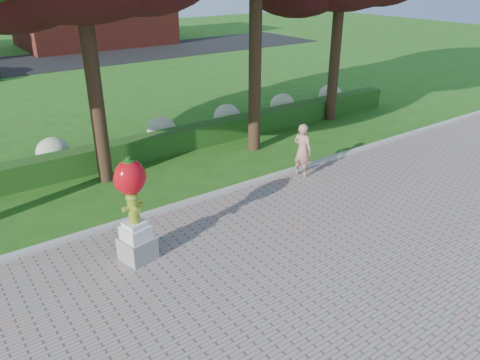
# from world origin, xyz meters

# --- Properties ---
(ground) EXTENTS (100.00, 100.00, 0.00)m
(ground) POSITION_xyz_m (0.00, 0.00, 0.00)
(ground) COLOR #225A16
(ground) RESTS_ON ground
(walkway) EXTENTS (40.00, 14.00, 0.04)m
(walkway) POSITION_xyz_m (0.00, -4.00, 0.02)
(walkway) COLOR gray
(walkway) RESTS_ON ground
(curb) EXTENTS (40.00, 0.18, 0.15)m
(curb) POSITION_xyz_m (0.00, 3.00, 0.07)
(curb) COLOR #ADADA5
(curb) RESTS_ON ground
(lawn_hedge) EXTENTS (24.00, 0.70, 0.80)m
(lawn_hedge) POSITION_xyz_m (0.00, 7.00, 0.40)
(lawn_hedge) COLOR #124014
(lawn_hedge) RESTS_ON ground
(hydrangea_row) EXTENTS (20.10, 1.10, 0.99)m
(hydrangea_row) POSITION_xyz_m (0.57, 8.00, 0.55)
(hydrangea_row) COLOR #B1BC8F
(hydrangea_row) RESTS_ON ground
(street) EXTENTS (50.00, 8.00, 0.02)m
(street) POSITION_xyz_m (0.00, 28.00, 0.01)
(street) COLOR black
(street) RESTS_ON ground
(building_right) EXTENTS (12.00, 8.00, 6.40)m
(building_right) POSITION_xyz_m (8.00, 34.00, 3.20)
(building_right) COLOR maroon
(building_right) RESTS_ON ground
(hydrant_sculpture) EXTENTS (0.81, 0.81, 2.51)m
(hydrant_sculpture) POSITION_xyz_m (-3.05, 1.29, 1.37)
(hydrant_sculpture) COLOR gray
(hydrant_sculpture) RESTS_ON walkway
(woman) EXTENTS (0.56, 0.72, 1.74)m
(woman) POSITION_xyz_m (3.19, 2.60, 0.91)
(woman) COLOR tan
(woman) RESTS_ON walkway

